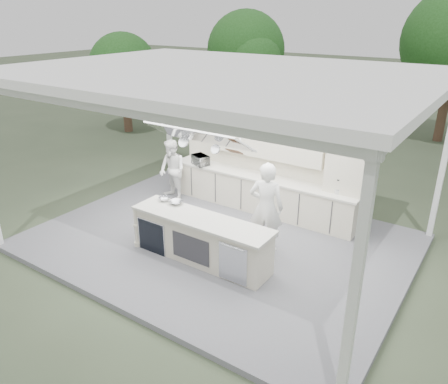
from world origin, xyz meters
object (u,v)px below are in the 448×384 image
Objects in this scene: head_chef at (266,208)px; sous_chef at (172,170)px; demo_island at (200,239)px; back_counter at (261,193)px.

sous_chef is at bearing -33.33° from head_chef.
back_counter is (-0.18, 2.81, 0.00)m from demo_island.
head_chef is (0.89, 1.11, 0.51)m from demo_island.
demo_island is at bearing -86.37° from back_counter.
sous_chef is (-2.53, 2.11, 0.35)m from demo_island.
head_chef reaches higher than demo_island.
head_chef is at bearing -57.76° from back_counter.
demo_island and back_counter have the same top height.
head_chef is at bearing 51.19° from demo_island.
sous_chef is at bearing -163.46° from back_counter.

